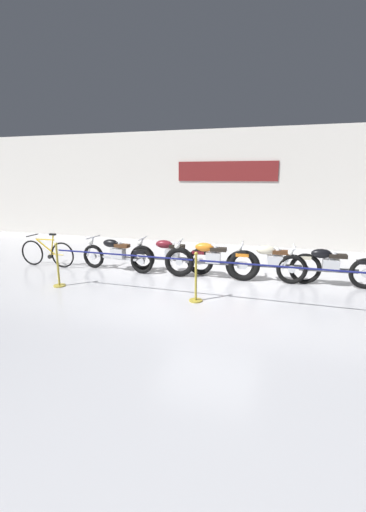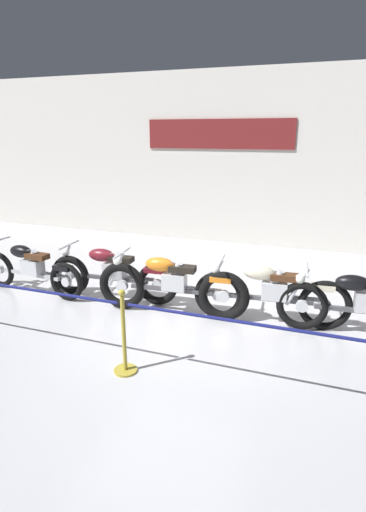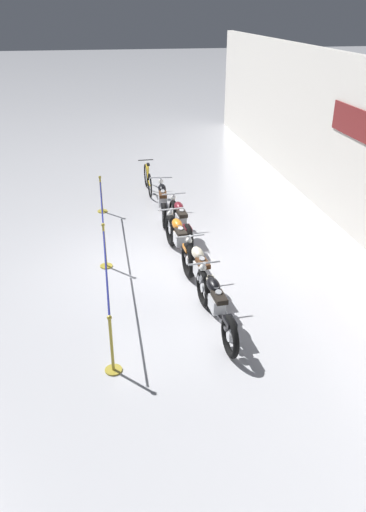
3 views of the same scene
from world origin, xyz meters
name	(u,v)px [view 3 (image 3 of 3)]	position (x,y,z in m)	size (l,w,h in m)	color
ground_plane	(158,263)	(0.00, 0.00, 0.00)	(120.00, 120.00, 0.00)	silver
motorcycle_black_0	(163,201)	(-2.74, 0.49, 0.46)	(2.21, 0.62, 0.91)	black
motorcycle_maroon_1	(180,221)	(-1.26, 0.73, 0.45)	(2.33, 0.62, 0.93)	black
motorcycle_orange_2	(179,241)	(-0.10, 0.51, 0.47)	(2.43, 0.62, 0.97)	black
motorcycle_cream_3	(200,271)	(1.39, 0.69, 0.48)	(2.29, 0.62, 0.95)	black
motorcycle_black_4	(216,305)	(2.66, 0.72, 0.47)	(2.36, 0.62, 0.94)	black
bicycle	(148,180)	(-4.86, 0.30, 0.39)	(1.75, 0.48, 0.97)	black
stanchion_far_left	(103,219)	(-1.16, -1.16, 0.69)	(7.03, 0.28, 1.05)	gold
stanchion_mid_left	(105,252)	(-0.04, -1.16, 0.36)	(0.28, 0.28, 1.05)	gold
stanchion_mid_right	(112,353)	(3.57, -1.16, 0.36)	(0.28, 0.28, 1.05)	gold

